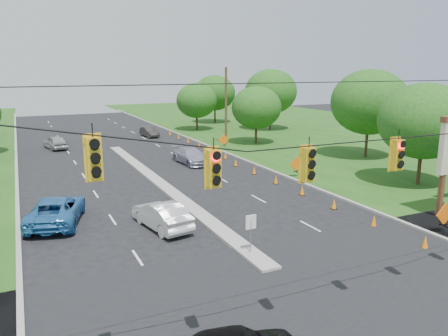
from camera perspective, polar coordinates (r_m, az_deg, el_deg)
ground at (r=17.05m, az=13.70°, el=-18.52°), size 160.00×160.00×0.00m
grass_right at (r=51.04m, az=26.11°, el=1.59°), size 40.00×160.00×0.06m
cross_street at (r=17.05m, az=13.70°, el=-18.52°), size 160.00×14.00×0.02m
curb_left at (r=42.07m, az=-25.46°, el=-0.49°), size 0.25×110.00×0.16m
curb_right at (r=46.40m, az=0.23°, el=1.91°), size 0.25×110.00×0.16m
median at (r=34.64m, az=-8.50°, el=-2.00°), size 1.00×34.00×0.18m
median_sign at (r=20.91m, az=3.53°, el=-7.66°), size 0.55×0.06×2.05m
signal_span at (r=14.36m, az=17.07°, el=-3.09°), size 25.60×0.32×9.00m
utility_pole_far_right at (r=51.29m, az=0.26°, el=8.03°), size 0.28×0.28×9.00m
cone_0 at (r=24.20m, az=24.79°, el=-8.78°), size 0.32×0.32×0.70m
cone_1 at (r=26.40m, az=18.99°, el=-6.51°), size 0.32×0.32×0.70m
cone_2 at (r=28.86m, az=14.18°, el=-4.56°), size 0.32×0.32×0.70m
cone_3 at (r=31.51m, az=10.16°, el=-2.89°), size 0.32×0.32×0.70m
cone_4 at (r=34.32m, az=6.80°, el=-1.49°), size 0.32×0.32×0.70m
cone_5 at (r=37.24m, az=3.96°, el=-0.29°), size 0.32×0.32×0.70m
cone_6 at (r=40.26m, az=1.54°, el=0.73°), size 0.32×0.32×0.70m
cone_7 at (r=43.60m, az=0.18°, el=1.67°), size 0.32×0.32×0.70m
cone_8 at (r=46.73m, az=-1.67°, el=2.42°), size 0.32×0.32×0.70m
cone_9 at (r=49.91m, az=-3.28°, el=3.07°), size 0.32×0.32×0.70m
cone_10 at (r=53.13m, az=-4.69°, el=3.64°), size 0.32×0.32×0.70m
cone_11 at (r=56.38m, az=-5.95°, el=4.14°), size 0.32×0.32×0.70m
cone_12 at (r=59.66m, az=-7.07°, el=4.59°), size 0.32×0.32×0.70m
work_sign_0 at (r=26.45m, az=26.87°, el=-5.49°), size 1.27×0.58×1.37m
work_sign_1 at (r=36.33m, az=9.40°, el=0.43°), size 1.27×0.58×1.37m
work_sign_2 at (r=48.29m, az=-0.04°, el=3.66°), size 1.27×0.58×1.37m
tree_7 at (r=36.13m, az=24.66°, el=5.59°), size 6.72×6.72×7.84m
tree_8 at (r=45.82m, az=18.46°, el=8.16°), size 7.56×7.56×8.82m
tree_9 at (r=52.03m, az=4.25°, el=7.88°), size 5.88×5.88×6.86m
tree_10 at (r=64.59m, az=6.14°, el=9.90°), size 7.56×7.56×8.82m
tree_11 at (r=72.52m, az=-1.21°, el=9.78°), size 6.72×6.72×7.84m
tree_12 at (r=63.79m, az=-3.59°, el=8.79°), size 5.88×5.88×6.86m
white_sedan at (r=24.86m, az=-8.15°, el=-6.10°), size 2.43×4.86×1.53m
blue_pickup at (r=27.16m, az=-21.07°, el=-5.13°), size 4.12×6.29×1.61m
silver_car_far at (r=41.42m, az=-4.36°, el=1.60°), size 2.46×5.30×1.50m
silver_car_oncoming at (r=52.45m, az=-21.16°, el=3.14°), size 2.71×4.69×1.50m
dark_car_receding at (r=58.72m, az=-9.74°, el=4.67°), size 1.77×4.05×1.30m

